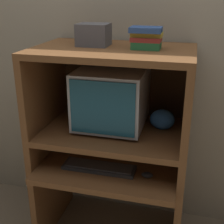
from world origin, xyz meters
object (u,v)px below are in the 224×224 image
mouse (147,175)px  storage_box (94,35)px  keyboard (99,167)px  crt_monitor (112,97)px  snack_bag (162,119)px  book_stack (146,38)px

mouse → storage_box: size_ratio=0.37×
keyboard → storage_box: (-0.08, 0.21, 0.76)m
crt_monitor → storage_box: size_ratio=2.46×
storage_box → mouse: bearing=-30.3°
keyboard → mouse: size_ratio=6.56×
snack_bag → storage_box: bearing=-175.6°
keyboard → book_stack: book_stack is taller
keyboard → snack_bag: bearing=34.9°
crt_monitor → mouse: size_ratio=6.63×
mouse → storage_box: storage_box is taller
storage_box → snack_bag: bearing=4.4°
book_stack → snack_bag: bearing=32.0°
book_stack → storage_box: 0.32m
keyboard → book_stack: size_ratio=2.53×
storage_box → crt_monitor: bearing=2.6°
crt_monitor → book_stack: bearing=-11.1°
crt_monitor → snack_bag: size_ratio=2.91×
mouse → snack_bag: size_ratio=0.44×
crt_monitor → mouse: bearing=-40.0°
crt_monitor → mouse: crt_monitor is taller
crt_monitor → snack_bag: (0.32, 0.03, -0.13)m
book_stack → storage_box: (-0.32, 0.04, 0.00)m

